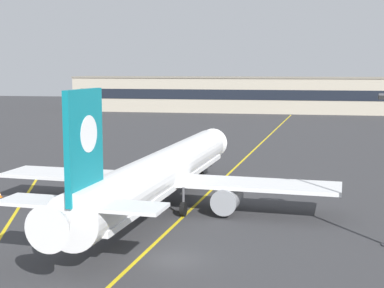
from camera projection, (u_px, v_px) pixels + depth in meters
The scene contains 6 objects.
ground_plane at pixel (173, 260), 38.49m from camera, with size 400.00×400.00×0.00m, color #353538.
taxiway_centreline at pixel (226, 176), 67.73m from camera, with size 0.30×180.00×0.01m, color yellow.
airliner_foreground at pixel (162, 173), 51.76m from camera, with size 32.30×41.52×11.65m.
safety_cone_by_nose_gear at pixel (191, 175), 67.12m from camera, with size 0.44×0.44×0.55m.
safety_cone_by_port_wing at pixel (0, 195), 56.86m from camera, with size 0.44×0.44×0.55m.
terminal_building at pixel (299, 95), 160.58m from camera, with size 131.42×12.40×10.20m.
Camera 1 is at (7.91, -36.23, 13.05)m, focal length 52.93 mm.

